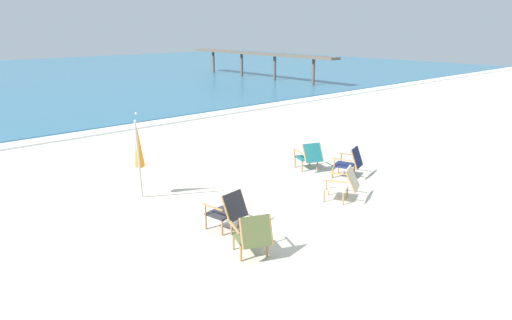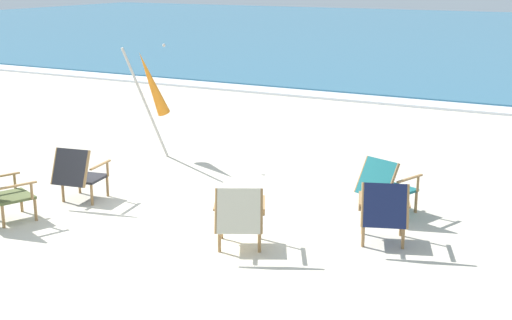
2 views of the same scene
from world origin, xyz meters
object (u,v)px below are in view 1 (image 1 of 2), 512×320
Objects in this scene: beach_chair_mid_center at (228,210)px; umbrella_furled_orange at (138,145)px; beach_chair_front_right at (253,234)px; beach_chair_front_left at (350,162)px; beach_chair_back_left at (309,156)px; beach_chair_back_right at (344,183)px.

beach_chair_mid_center is 2.69m from umbrella_furled_orange.
umbrella_furled_orange reaches higher than beach_chair_mid_center.
beach_chair_front_right is 1.17m from beach_chair_mid_center.
beach_chair_front_left is at bearing 18.19° from beach_chair_front_right.
beach_chair_back_left is at bearing -12.25° from umbrella_furled_orange.
beach_chair_mid_center is (-3.99, -1.52, 0.00)m from beach_chair_back_left.
beach_chair_front_right is at bearing -161.81° from beach_chair_front_left.
beach_chair_back_right is at bearing -41.54° from umbrella_furled_orange.
beach_chair_front_left is 1.04× the size of beach_chair_mid_center.
beach_chair_mid_center is at bearing 72.82° from beach_chair_front_right.
beach_chair_front_right is at bearing -107.18° from beach_chair_mid_center.
beach_chair_back_right is at bearing -147.24° from beach_chair_front_left.
beach_chair_front_left is 4.92m from beach_chair_front_right.
umbrella_furled_orange is at bearing 138.46° from beach_chair_back_right.
umbrella_furled_orange is at bearing 101.45° from beach_chair_mid_center.
beach_chair_back_left is (1.11, 2.03, -0.00)m from beach_chair_back_right.
umbrella_furled_orange reaches higher than beach_chair_back_right.
beach_chair_back_right is 1.13× the size of beach_chair_mid_center.
beach_chair_front_right is at bearing -169.35° from beach_chair_back_right.
beach_chair_front_left is 0.42× the size of umbrella_furled_orange.
beach_chair_mid_center is at bearing -159.20° from beach_chair_back_left.
beach_chair_front_left is 0.98× the size of beach_chair_front_right.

